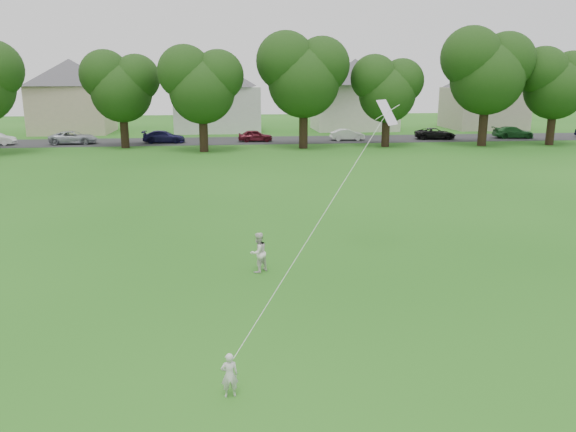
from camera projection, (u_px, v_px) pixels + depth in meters
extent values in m
plane|color=#1C5613|center=(209.00, 321.00, 14.86)|extent=(160.00, 160.00, 0.00)
cube|color=#2D2D30|center=(218.00, 141.00, 55.32)|extent=(90.00, 7.00, 0.01)
imported|color=silver|center=(229.00, 375.00, 11.26)|extent=(0.37, 0.26, 0.96)
imported|color=silver|center=(258.00, 252.00, 18.40)|extent=(0.83, 0.80, 1.34)
plane|color=white|center=(387.00, 112.00, 19.34)|extent=(1.04, 1.07, 0.84)
cylinder|color=white|center=(329.00, 205.00, 15.27)|extent=(0.01, 0.01, 11.42)
cylinder|color=black|center=(124.00, 129.00, 49.78)|extent=(0.72, 0.72, 3.30)
cylinder|color=black|center=(204.00, 131.00, 47.29)|extent=(0.73, 0.73, 3.41)
cylinder|color=black|center=(303.00, 126.00, 49.43)|extent=(0.77, 0.77, 3.89)
cylinder|color=black|center=(386.00, 129.00, 50.59)|extent=(0.71, 0.71, 3.16)
cylinder|color=black|center=(483.00, 123.00, 51.15)|extent=(0.79, 0.79, 4.10)
cylinder|color=black|center=(551.00, 126.00, 51.86)|extent=(0.73, 0.73, 3.44)
imported|color=#A0A5AF|center=(73.00, 138.00, 52.70)|extent=(4.34, 2.06, 1.19)
imported|color=#181644|center=(164.00, 137.00, 53.64)|extent=(4.07, 1.85, 1.16)
imported|color=#57111D|center=(255.00, 136.00, 54.62)|extent=(3.36, 1.36, 1.14)
imported|color=silver|center=(347.00, 135.00, 55.65)|extent=(3.37, 1.20, 1.11)
imported|color=black|center=(435.00, 134.00, 56.66)|extent=(4.21, 2.33, 1.12)
imported|color=#1C5422|center=(513.00, 132.00, 57.58)|extent=(4.23, 2.00, 1.19)
cube|color=beige|center=(73.00, 109.00, 62.52)|extent=(8.12, 7.52, 5.19)
pyramid|color=#49474C|center=(68.00, 59.00, 61.19)|extent=(11.71, 11.71, 2.85)
cube|color=silver|center=(218.00, 109.00, 64.33)|extent=(9.49, 7.39, 5.03)
pyramid|color=#49474C|center=(216.00, 61.00, 63.04)|extent=(13.70, 13.70, 2.77)
cube|color=beige|center=(354.00, 107.00, 66.10)|extent=(9.34, 6.73, 5.27)
pyramid|color=#49474C|center=(355.00, 59.00, 64.75)|extent=(13.47, 13.47, 2.90)
cube|color=#ADA290|center=(483.00, 108.00, 67.94)|extent=(8.40, 7.57, 4.84)
pyramid|color=#49474C|center=(487.00, 65.00, 66.70)|extent=(12.12, 12.12, 2.66)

